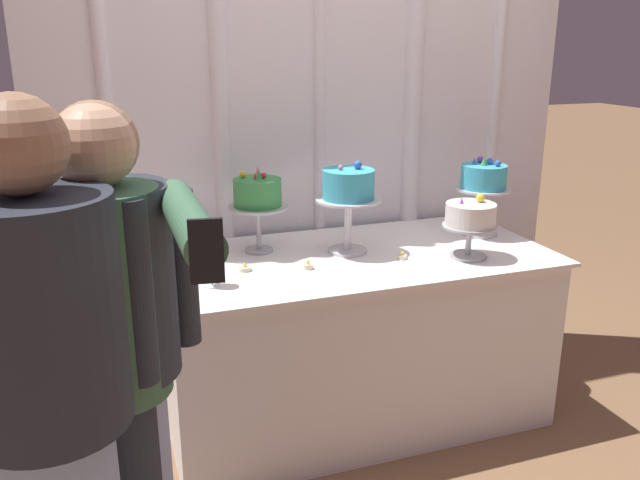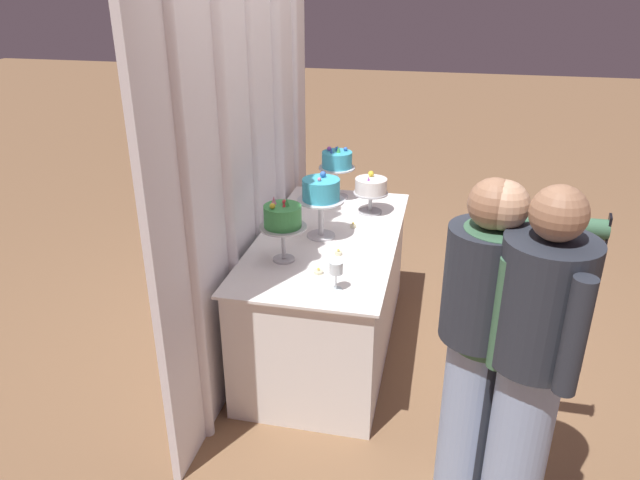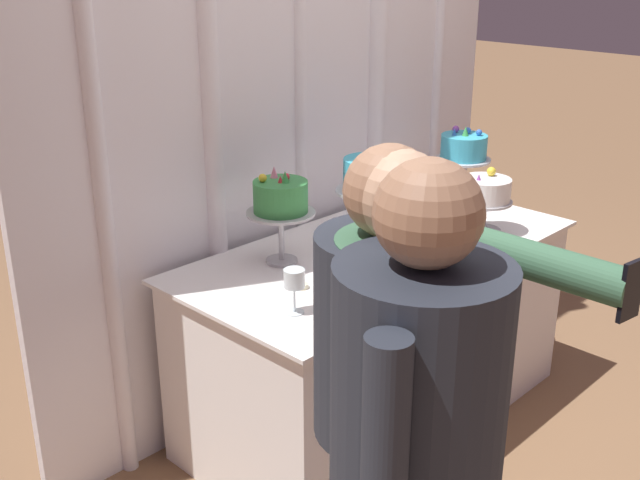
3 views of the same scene
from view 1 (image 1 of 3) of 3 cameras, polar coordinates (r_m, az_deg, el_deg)
name	(u,v)px [view 1 (image 1 of 3)]	position (r m, az deg, el deg)	size (l,w,h in m)	color
ground_plane	(359,424)	(3.06, 3.47, -15.80)	(24.00, 24.00, 0.00)	#846042
draped_curtain	(319,79)	(3.10, -0.10, 13.90)	(2.58, 0.15, 2.89)	white
cake_table	(352,337)	(2.95, 2.86, -8.44)	(1.69, 0.83, 0.78)	white
cake_display_leftmost	(258,196)	(2.78, -5.49, 3.87)	(0.26, 0.26, 0.37)	#B2B2B7
cake_display_midleft	(348,190)	(2.76, 2.50, 4.40)	(0.28, 0.28, 0.40)	silver
cake_display_midright	(470,218)	(2.79, 13.03, 1.87)	(0.23, 0.23, 0.27)	#B2B2B7
cake_display_rightmost	(483,181)	(3.11, 14.12, 5.03)	(0.25, 0.25, 0.38)	silver
wine_glass	(211,256)	(2.44, -9.54, -1.43)	(0.07, 0.07, 0.16)	silver
tealight_far_left	(245,268)	(2.62, -6.59, -2.50)	(0.05, 0.05, 0.03)	beige
tealight_near_left	(308,266)	(2.62, -1.05, -2.30)	(0.04, 0.04, 0.04)	beige
tealight_near_right	(402,257)	(2.76, 7.20, -1.46)	(0.04, 0.04, 0.04)	beige
guest_man_pink_jacket	(119,371)	(1.81, -17.23, -10.90)	(0.46, 0.43, 1.53)	#93ADD6
guest_girl_blue_dress	(116,371)	(1.76, -17.42, -10.91)	(0.44, 0.61, 1.53)	#282D38
guest_man_dark_suit	(54,419)	(1.62, -22.28, -14.28)	(0.49, 0.46, 1.57)	#93ADD6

